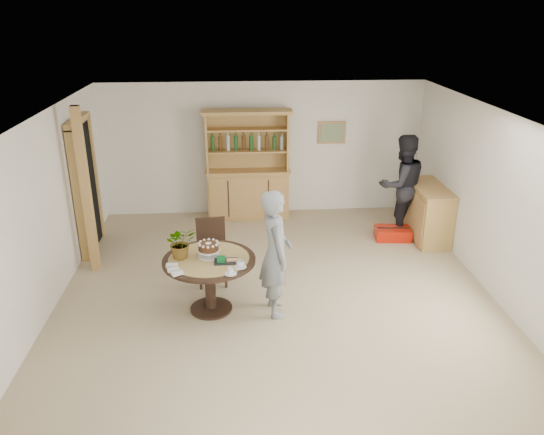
{
  "coord_description": "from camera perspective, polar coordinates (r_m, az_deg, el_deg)",
  "views": [
    {
      "loc": [
        -0.51,
        -6.25,
        3.78
      ],
      "look_at": [
        -0.04,
        0.52,
        1.05
      ],
      "focal_mm": 35.0,
      "sensor_mm": 36.0,
      "label": 1
    }
  ],
  "objects": [
    {
      "name": "gift_tray",
      "position": [
        6.73,
        -5.03,
        -4.59
      ],
      "size": [
        0.3,
        0.2,
        0.08
      ],
      "color": "black",
      "rests_on": "dining_table"
    },
    {
      "name": "red_suitcase",
      "position": [
        9.41,
        12.85,
        -1.67
      ],
      "size": [
        0.64,
        0.46,
        0.21
      ],
      "rotation": [
        0.0,
        0.0,
        -0.1
      ],
      "color": "red",
      "rests_on": "ground"
    },
    {
      "name": "flower_vase",
      "position": [
        6.84,
        -9.79,
        -2.65
      ],
      "size": [
        0.47,
        0.44,
        0.42
      ],
      "primitive_type": "imported",
      "rotation": [
        0.0,
        0.0,
        0.35
      ],
      "color": "#3F7233",
      "rests_on": "dining_table"
    },
    {
      "name": "napkins",
      "position": [
        6.61,
        -10.48,
        -5.51
      ],
      "size": [
        0.24,
        0.33,
        0.03
      ],
      "color": "white",
      "rests_on": "dining_table"
    },
    {
      "name": "dining_chair",
      "position": [
        7.7,
        -6.53,
        -3.14
      ],
      "size": [
        0.45,
        0.45,
        0.95
      ],
      "rotation": [
        0.0,
        0.0,
        0.07
      ],
      "color": "black",
      "rests_on": "ground"
    },
    {
      "name": "doorway",
      "position": [
        9.0,
        -19.46,
        3.37
      ],
      "size": [
        0.13,
        1.1,
        2.18
      ],
      "color": "black",
      "rests_on": "ground"
    },
    {
      "name": "ground",
      "position": [
        7.32,
        0.58,
        -9.16
      ],
      "size": [
        7.0,
        7.0,
        0.0
      ],
      "primitive_type": "plane",
      "color": "tan",
      "rests_on": "ground"
    },
    {
      "name": "hutch",
      "position": [
        9.98,
        -2.61,
        3.86
      ],
      "size": [
        1.62,
        0.54,
        2.04
      ],
      "color": "tan",
      "rests_on": "ground"
    },
    {
      "name": "birthday_cake",
      "position": [
        6.85,
        -6.83,
        -3.25
      ],
      "size": [
        0.3,
        0.3,
        0.2
      ],
      "color": "white",
      "rests_on": "dining_table"
    },
    {
      "name": "teen_boy",
      "position": [
        6.74,
        0.38,
        -3.88
      ],
      "size": [
        0.48,
        0.66,
        1.69
      ],
      "primitive_type": "imported",
      "rotation": [
        0.0,
        0.0,
        1.7
      ],
      "color": "slate",
      "rests_on": "ground"
    },
    {
      "name": "sideboard",
      "position": [
        9.46,
        16.37,
        0.54
      ],
      "size": [
        0.54,
        1.26,
        0.94
      ],
      "color": "tan",
      "rests_on": "ground"
    },
    {
      "name": "adult_person",
      "position": [
        9.43,
        13.78,
        3.42
      ],
      "size": [
        1.01,
        0.88,
        1.77
      ],
      "primitive_type": "imported",
      "rotation": [
        0.0,
        0.0,
        3.42
      ],
      "color": "black",
      "rests_on": "ground"
    },
    {
      "name": "pine_post",
      "position": [
        8.17,
        -19.36,
        2.6
      ],
      "size": [
        0.12,
        0.12,
        2.5
      ],
      "primitive_type": "cube",
      "color": "tan",
      "rests_on": "ground"
    },
    {
      "name": "coffee_cup_b",
      "position": [
        6.43,
        -4.48,
        -5.8
      ],
      "size": [
        0.15,
        0.15,
        0.08
      ],
      "color": "white",
      "rests_on": "dining_table"
    },
    {
      "name": "coffee_cup_a",
      "position": [
        6.58,
        -3.43,
        -5.05
      ],
      "size": [
        0.15,
        0.15,
        0.09
      ],
      "color": "white",
      "rests_on": "dining_table"
    },
    {
      "name": "room_shell",
      "position": [
        6.6,
        0.66,
        3.93
      ],
      "size": [
        6.04,
        7.04,
        2.52
      ],
      "color": "white",
      "rests_on": "ground"
    },
    {
      "name": "dining_table",
      "position": [
        6.93,
        -6.75,
        -5.51
      ],
      "size": [
        1.2,
        1.2,
        0.76
      ],
      "color": "black",
      "rests_on": "ground"
    }
  ]
}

